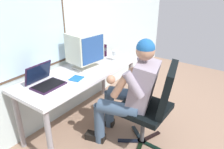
# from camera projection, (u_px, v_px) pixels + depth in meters

# --- Properties ---
(wall_rear) EXTENTS (5.95, 0.08, 2.90)m
(wall_rear) POSITION_uv_depth(u_px,v_px,m) (50.00, 10.00, 2.52)
(wall_rear) COLOR silver
(wall_rear) RESTS_ON ground
(desk) EXTENTS (1.65, 0.64, 0.75)m
(desk) POSITION_uv_depth(u_px,v_px,m) (82.00, 77.00, 2.68)
(desk) COLOR gray
(desk) RESTS_ON ground
(office_chair) EXTENTS (0.59, 0.59, 1.00)m
(office_chair) POSITION_uv_depth(u_px,v_px,m) (155.00, 102.00, 2.32)
(office_chair) COLOR black
(office_chair) RESTS_ON ground
(person_seated) EXTENTS (0.63, 0.85, 1.25)m
(person_seated) POSITION_uv_depth(u_px,v_px,m) (130.00, 90.00, 2.38)
(person_seated) COLOR #3E536E
(person_seated) RESTS_ON ground
(crt_monitor) EXTENTS (0.41, 0.35, 0.44)m
(crt_monitor) POSITION_uv_depth(u_px,v_px,m) (85.00, 48.00, 2.65)
(crt_monitor) COLOR beige
(crt_monitor) RESTS_ON desk
(laptop) EXTENTS (0.33, 0.30, 0.22)m
(laptop) POSITION_uv_depth(u_px,v_px,m) (44.00, 80.00, 2.29)
(laptop) COLOR #28162E
(laptop) RESTS_ON desk
(wine_glass) EXTENTS (0.08, 0.08, 0.14)m
(wine_glass) POSITION_uv_depth(u_px,v_px,m) (115.00, 54.00, 2.93)
(wine_glass) COLOR silver
(wine_glass) RESTS_ON desk
(desk_speaker) EXTENTS (0.07, 0.09, 0.17)m
(desk_speaker) POSITION_uv_depth(u_px,v_px,m) (103.00, 50.00, 3.10)
(desk_speaker) COLOR black
(desk_speaker) RESTS_ON desk
(cd_case) EXTENTS (0.16, 0.15, 0.01)m
(cd_case) POSITION_uv_depth(u_px,v_px,m) (76.00, 78.00, 2.44)
(cd_case) COLOR blue
(cd_case) RESTS_ON desk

